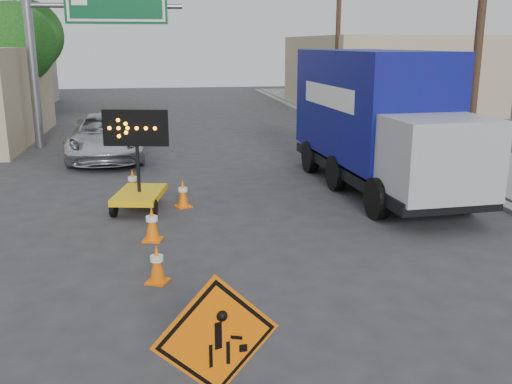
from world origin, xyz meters
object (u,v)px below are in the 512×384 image
object	(u,v)px
arrow_board	(139,188)
box_truck	(377,128)
pickup_truck	(107,136)
construction_sign	(217,352)

from	to	relation	value
arrow_board	box_truck	xyz separation A→B (m)	(6.78, 1.15, 1.21)
arrow_board	pickup_truck	distance (m)	7.41
construction_sign	pickup_truck	bearing A→B (deg)	87.35
arrow_board	box_truck	distance (m)	6.98
construction_sign	pickup_truck	xyz separation A→B (m)	(-2.44, 16.25, -0.18)
box_truck	arrow_board	bearing A→B (deg)	-173.07
construction_sign	pickup_truck	world-z (taller)	construction_sign
pickup_truck	box_truck	bearing A→B (deg)	-38.55
construction_sign	pickup_truck	size ratio (longest dim) A/B	0.32
construction_sign	arrow_board	xyz separation A→B (m)	(-1.08, 8.97, -0.40)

